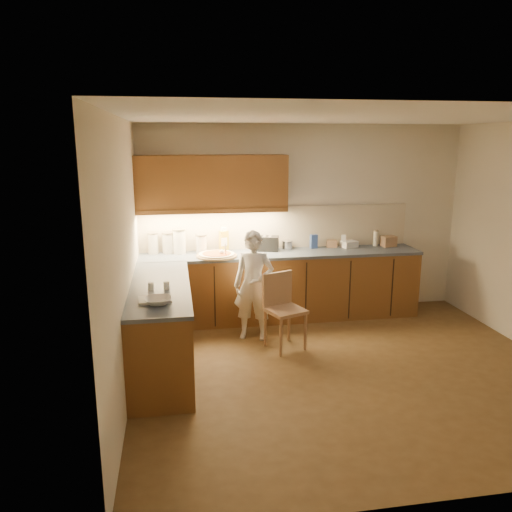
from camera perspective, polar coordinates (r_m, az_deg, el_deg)
name	(u,v)px	position (r m, az deg, el deg)	size (l,w,h in m)	color
room	(356,214)	(5.04, 11.32, 4.76)	(4.54, 4.50, 2.62)	brown
l_counter	(246,297)	(6.28, -1.18, -4.74)	(3.77, 2.62, 0.92)	brown
backsplash	(277,227)	(6.90, 2.41, 3.30)	(3.75, 0.02, 0.58)	beige
upper_cabinets	(212,183)	(6.53, -5.07, 8.35)	(1.95, 0.36, 0.73)	brown
pizza_on_board	(217,255)	(6.43, -4.49, 0.12)	(0.53, 0.53, 0.21)	#A58452
child	(254,286)	(6.04, -0.27, -3.39)	(0.49, 0.32, 1.34)	white
wooden_chair	(282,305)	(5.85, 3.00, -5.61)	(0.51, 0.51, 0.88)	#A77F58
mixing_bowl	(158,301)	(4.67, -11.14, -5.04)	(0.25, 0.25, 0.06)	white
canister_a	(153,243)	(6.70, -11.68, 1.45)	(0.14, 0.14, 0.28)	beige
canister_b	(168,243)	(6.68, -10.00, 1.50)	(0.16, 0.16, 0.28)	beige
canister_c	(179,241)	(6.65, -8.76, 1.69)	(0.18, 0.18, 0.33)	white
canister_d	(201,243)	(6.67, -6.27, 1.44)	(0.15, 0.15, 0.25)	silver
oil_jug	(224,240)	(6.71, -3.70, 1.79)	(0.13, 0.11, 0.33)	gold
toaster	(267,243)	(6.75, 1.28, 1.44)	(0.34, 0.25, 0.20)	black
steel_pot	(287,245)	(6.87, 3.57, 1.28)	(0.16, 0.16, 0.12)	#B7B6BB
blue_box	(314,241)	(6.96, 6.62, 1.67)	(0.10, 0.07, 0.19)	#304990
card_box_a	(332,244)	(7.06, 8.66, 1.40)	(0.14, 0.10, 0.10)	tan
white_bottle	(343,241)	(7.10, 9.96, 1.71)	(0.06, 0.06, 0.17)	white
flat_pack	(349,244)	(7.10, 10.59, 1.35)	(0.22, 0.15, 0.09)	white
tall_jar	(376,238)	(7.26, 13.51, 2.01)	(0.07, 0.07, 0.22)	white
card_box_b	(389,241)	(7.28, 14.91, 1.65)	(0.19, 0.15, 0.15)	#A87F5A
dough_cloth	(155,299)	(4.78, -11.50, -4.89)	(0.30, 0.23, 0.02)	white
spice_jar_a	(151,286)	(5.11, -11.92, -3.41)	(0.06, 0.06, 0.08)	silver
spice_jar_b	(167,285)	(5.11, -10.19, -3.32)	(0.06, 0.06, 0.08)	white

